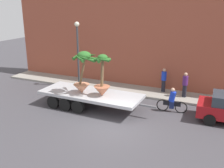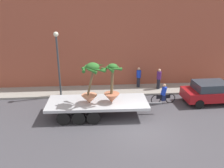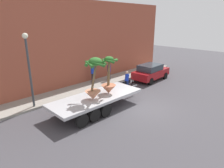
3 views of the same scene
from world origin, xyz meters
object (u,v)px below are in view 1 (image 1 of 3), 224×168
flatbed_trailer (87,95)px  potted_palm_middle (102,80)px  potted_palm_rear (83,72)px  pedestrian_far_left (164,80)px  pedestrian_near_gate (185,84)px  street_lamp (78,46)px  cyclist (172,101)px

flatbed_trailer → potted_palm_middle: 1.68m
potted_palm_rear → pedestrian_far_left: potted_palm_rear is taller
pedestrian_near_gate → street_lamp: (-7.88, -0.70, 2.19)m
potted_palm_rear → street_lamp: 4.34m
potted_palm_middle → street_lamp: size_ratio=0.52×
pedestrian_near_gate → pedestrian_far_left: size_ratio=1.00×
cyclist → pedestrian_far_left: 3.31m
potted_palm_rear → pedestrian_near_gate: bearing=37.5°
potted_palm_middle → pedestrian_near_gate: size_ratio=1.48×
pedestrian_near_gate → pedestrian_far_left: bearing=161.3°
cyclist → pedestrian_far_left: bearing=112.6°
potted_palm_middle → street_lamp: street_lamp is taller
cyclist → pedestrian_near_gate: 2.56m
pedestrian_near_gate → potted_palm_rear: bearing=-142.5°
cyclist → pedestrian_near_gate: (0.31, 2.51, 0.37)m
potted_palm_rear → pedestrian_near_gate: 6.96m
pedestrian_near_gate → pedestrian_far_left: (-1.58, 0.53, 0.00)m
potted_palm_rear → cyclist: bearing=18.0°
pedestrian_far_left → street_lamp: size_ratio=0.35×
flatbed_trailer → street_lamp: size_ratio=1.54×
potted_palm_rear → street_lamp: (-2.45, 3.47, 0.90)m
pedestrian_far_left → potted_palm_rear: bearing=-129.3°
flatbed_trailer → potted_palm_middle: potted_palm_middle is taller
potted_palm_rear → pedestrian_near_gate: (5.42, 4.17, -1.29)m
pedestrian_far_left → street_lamp: street_lamp is taller
flatbed_trailer → pedestrian_far_left: 5.84m
potted_palm_rear → pedestrian_far_left: (3.85, 4.70, -1.29)m
flatbed_trailer → potted_palm_middle: bearing=-10.2°
potted_palm_middle → cyclist: size_ratio=1.37×
flatbed_trailer → pedestrian_near_gate: 6.63m
potted_palm_middle → cyclist: 4.37m
cyclist → pedestrian_near_gate: bearing=82.9°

